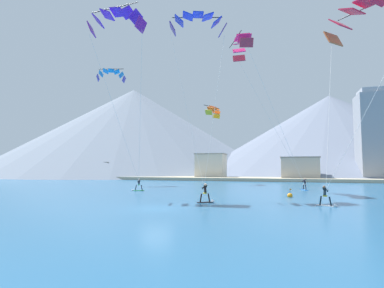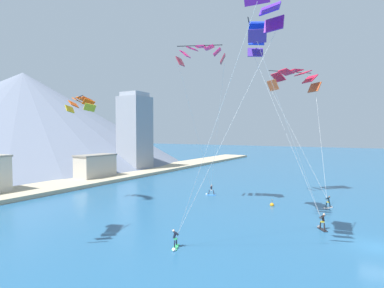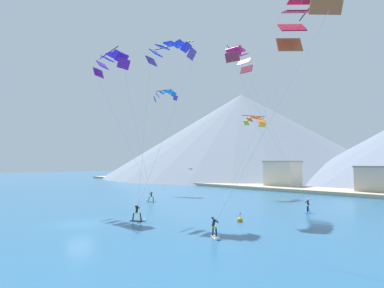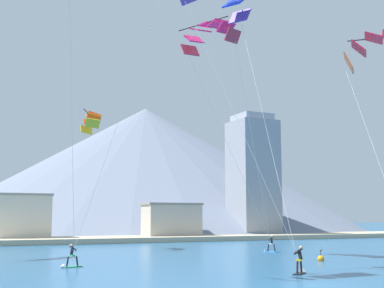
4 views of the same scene
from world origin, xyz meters
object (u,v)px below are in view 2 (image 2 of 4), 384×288
parafoil_kite_near_lead (201,54)px  parafoil_kite_far_left (294,78)px  race_marker_buoy (272,205)px  kitesurfer_mid_center (322,224)px  kitesurfer_far_left (329,204)px  parafoil_kite_distant_low_drift (81,103)px  kitesurfer_near_trail (175,243)px  kitesurfer_near_lead (210,192)px  parafoil_kite_mid_center (257,37)px

parafoil_kite_near_lead → parafoil_kite_far_left: bearing=-33.9°
parafoil_kite_near_lead → race_marker_buoy: (5.89, -8.08, -20.62)m
kitesurfer_mid_center → kitesurfer_far_left: size_ratio=1.03×
kitesurfer_far_left → parafoil_kite_distant_low_drift: bearing=118.2°
kitesurfer_near_trail → race_marker_buoy: 19.93m
kitesurfer_near_trail → parafoil_kite_near_lead: 25.04m
parafoil_kite_distant_low_drift → parafoil_kite_far_left: bearing=-48.7°
kitesurfer_near_lead → race_marker_buoy: 11.05m
kitesurfer_near_lead → kitesurfer_mid_center: (-9.65, -18.15, 0.05)m
parafoil_kite_near_lead → parafoil_kite_far_left: 16.69m
kitesurfer_near_lead → kitesurfer_far_left: kitesurfer_far_left is taller
parafoil_kite_far_left → parafoil_kite_distant_low_drift: size_ratio=3.26×
kitesurfer_mid_center → parafoil_kite_far_left: (15.30, 6.18, 18.26)m
parafoil_kite_mid_center → kitesurfer_mid_center: bearing=-67.9°
parafoil_kite_near_lead → kitesurfer_near_trail: bearing=-160.1°
race_marker_buoy → kitesurfer_far_left: bearing=-68.3°
kitesurfer_mid_center → race_marker_buoy: kitesurfer_mid_center is taller
kitesurfer_near_trail → parafoil_kite_near_lead: (13.80, 5.00, 20.29)m
parafoil_kite_distant_low_drift → race_marker_buoy: 30.09m
parafoil_kite_far_left → race_marker_buoy: bearing=171.7°
parafoil_kite_far_left → parafoil_kite_distant_low_drift: bearing=131.3°
kitesurfer_near_lead → parafoil_kite_mid_center: parafoil_kite_mid_center is taller
kitesurfer_near_trail → race_marker_buoy: kitesurfer_near_trail is taller
kitesurfer_mid_center → kitesurfer_near_lead: bearing=62.0°
kitesurfer_near_trail → parafoil_kite_mid_center: size_ratio=0.09×
kitesurfer_far_left → parafoil_kite_near_lead: size_ratio=0.09×
kitesurfer_mid_center → parafoil_kite_mid_center: size_ratio=0.09×
parafoil_kite_far_left → race_marker_buoy: parafoil_kite_far_left is taller
kitesurfer_near_trail → parafoil_kite_distant_low_drift: bearing=72.2°
parafoil_kite_near_lead → parafoil_kite_mid_center: parafoil_kite_near_lead is taller
kitesurfer_near_lead → race_marker_buoy: size_ratio=1.74×
parafoil_kite_far_left → race_marker_buoy: size_ratio=18.37×
kitesurfer_near_lead → kitesurfer_near_trail: 23.24m
kitesurfer_mid_center → race_marker_buoy: (7.42, 7.33, -0.41)m
kitesurfer_mid_center → parafoil_kite_distant_low_drift: size_ratio=0.32×
kitesurfer_near_trail → kitesurfer_mid_center: 16.09m
kitesurfer_near_lead → parafoil_kite_mid_center: size_ratio=0.09×
kitesurfer_near_trail → kitesurfer_far_left: (22.47, -10.07, 0.05)m
parafoil_kite_mid_center → kitesurfer_near_trail: bearing=157.2°
kitesurfer_near_lead → kitesurfer_far_left: bearing=-88.2°
parafoil_kite_near_lead → parafoil_kite_distant_low_drift: size_ratio=3.58×
kitesurfer_near_trail → kitesurfer_mid_center: kitesurfer_mid_center is taller
parafoil_kite_near_lead → parafoil_kite_far_left: parafoil_kite_near_lead is taller
kitesurfer_mid_center → parafoil_kite_near_lead: (1.53, 15.41, 20.20)m
kitesurfer_far_left → kitesurfer_near_trail: bearing=155.9°
kitesurfer_near_trail → parafoil_kite_mid_center: 22.56m
parafoil_kite_distant_low_drift → parafoil_kite_mid_center: bearing=-82.1°
kitesurfer_near_trail → kitesurfer_mid_center: (12.27, -10.41, 0.09)m
parafoil_kite_distant_low_drift → race_marker_buoy: bearing=-60.0°
kitesurfer_near_trail → parafoil_kite_distant_low_drift: parafoil_kite_distant_low_drift is taller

